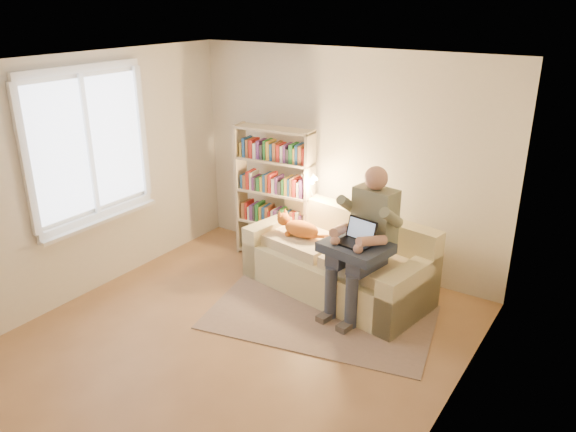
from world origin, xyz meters
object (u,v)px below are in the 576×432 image
Objects in this scene: cat at (298,227)px; laptop at (360,239)px; sofa at (339,264)px; person at (366,234)px; bookshelf at (274,187)px.

laptop is (0.95, -0.34, 0.22)m from cat.
cat is at bearing -165.20° from sofa.
person is (0.42, -0.23, 0.55)m from sofa.
cat is (-0.93, 0.19, -0.20)m from person.
cat is 1.73× the size of laptop.
bookshelf reaches higher than laptop.
sofa is at bearing 14.80° from cat.
laptop is (0.43, -0.38, 0.56)m from sofa.
person is at bearing -26.79° from bookshelf.
sofa is at bearing 148.15° from laptop.
sofa is 0.80m from laptop.
bookshelf is at bearing 156.51° from cat.
person is 2.36× the size of cat.
person reaches higher than laptop.
cat is at bearing -39.48° from bookshelf.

